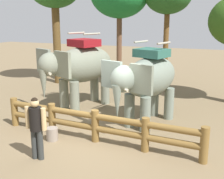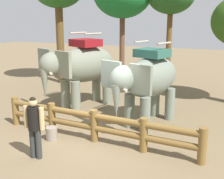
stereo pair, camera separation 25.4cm
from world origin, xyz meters
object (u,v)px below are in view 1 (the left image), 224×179
Objects in this scene: log_fence at (95,124)px; feed_bucket at (52,134)px; elephant_near_left at (80,66)px; elephant_center at (147,79)px; tourist_woman_in_black at (36,124)px.

log_fence reaches higher than feed_bucket.
elephant_near_left is 3.40m from elephant_center.
log_fence is 3.95m from elephant_near_left.
elephant_center is 2.03× the size of tourist_woman_in_black.
log_fence is 1.90× the size of elephant_center.
feed_bucket is at bearing -160.89° from log_fence.
tourist_woman_in_black is at bearing -74.24° from feed_bucket.
feed_bucket is (-1.34, -0.46, -0.39)m from log_fence.
elephant_near_left is at bearing 103.93° from tourist_woman_in_black.
tourist_woman_in_black is 4.25× the size of feed_bucket.
elephant_near_left is 3.97m from feed_bucket.
log_fence is at bearing -54.71° from elephant_near_left.
elephant_center is at bearing 46.72° from feed_bucket.
log_fence is at bearing 59.79° from tourist_woman_in_black.
elephant_near_left is 4.97m from tourist_woman_in_black.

